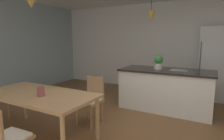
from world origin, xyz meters
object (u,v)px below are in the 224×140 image
at_px(kitchen_island, 165,89).
at_px(refrigerator, 214,64).
at_px(dining_table, 38,97).
at_px(chair_near_right, 4,139).
at_px(chair_far_right, 91,98).
at_px(potted_plant_on_island, 158,62).
at_px(vase_on_dining_table, 41,91).

distance_m(kitchen_island, refrigerator, 1.69).
relative_size(dining_table, refrigerator, 0.98).
xyz_separation_m(chair_near_right, refrigerator, (1.96, 4.40, 0.47)).
bearing_deg(chair_far_right, kitchen_island, 53.55).
relative_size(chair_far_right, refrigerator, 0.46).
bearing_deg(potted_plant_on_island, kitchen_island, 0.00).
bearing_deg(chair_near_right, kitchen_island, 71.22).
xyz_separation_m(dining_table, chair_near_right, (0.42, -0.83, -0.18)).
bearing_deg(potted_plant_on_island, refrigerator, 50.29).
relative_size(potted_plant_on_island, vase_on_dining_table, 2.25).
bearing_deg(chair_far_right, refrigerator, 54.41).
bearing_deg(kitchen_island, potted_plant_on_island, 180.00).
bearing_deg(refrigerator, dining_table, -123.72).
bearing_deg(vase_on_dining_table, chair_far_right, 74.41).
bearing_deg(refrigerator, potted_plant_on_island, -129.71).
relative_size(dining_table, potted_plant_on_island, 5.78).
xyz_separation_m(dining_table, chair_far_right, (0.42, 0.83, -0.18)).
height_order(refrigerator, vase_on_dining_table, refrigerator).
xyz_separation_m(chair_far_right, vase_on_dining_table, (-0.25, -0.91, 0.32)).
xyz_separation_m(chair_near_right, potted_plant_on_island, (0.86, 3.07, 0.59)).
xyz_separation_m(dining_table, potted_plant_on_island, (1.28, 2.24, 0.41)).
bearing_deg(dining_table, chair_far_right, 63.09).
bearing_deg(dining_table, refrigerator, 56.28).
bearing_deg(chair_far_right, chair_near_right, -90.00).
bearing_deg(chair_far_right, vase_on_dining_table, -105.59).
bearing_deg(potted_plant_on_island, chair_far_right, -121.28).
distance_m(kitchen_island, potted_plant_on_island, 0.63).
bearing_deg(refrigerator, chair_far_right, -125.59).
height_order(chair_near_right, vase_on_dining_table, chair_near_right).
height_order(kitchen_island, potted_plant_on_island, potted_plant_on_island).
xyz_separation_m(kitchen_island, refrigerator, (0.92, 1.33, 0.48)).
distance_m(dining_table, potted_plant_on_island, 2.61).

